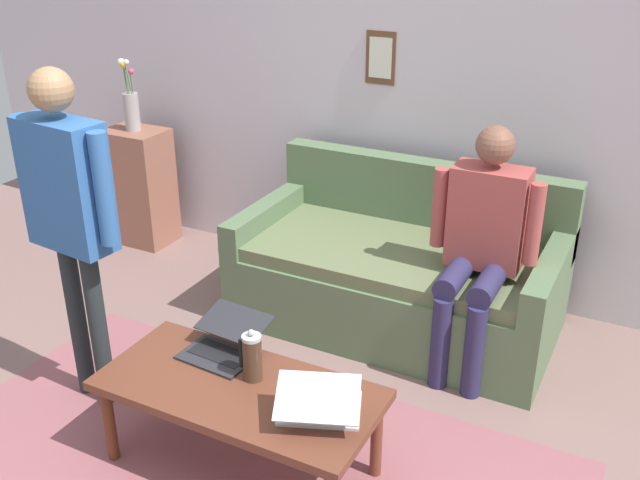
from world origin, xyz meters
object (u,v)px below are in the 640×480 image
object	(u,v)px
coffee_table	(239,395)
flower_vase	(131,106)
person_standing	(68,201)
laptop_center	(319,404)
french_press	(252,357)
couch	(399,274)
side_shelf	(140,187)
laptop_left	(223,344)
person_seated	(482,238)

from	to	relation	value
coffee_table	flower_vase	world-z (taller)	flower_vase
coffee_table	person_standing	xyz separation A→B (m)	(0.92, -0.10, 0.67)
laptop_center	person_standing	xyz separation A→B (m)	(1.30, -0.11, 0.58)
french_press	person_standing	xyz separation A→B (m)	(0.94, -0.02, 0.52)
couch	flower_vase	size ratio (longest dim) A/B	3.64
side_shelf	laptop_left	bearing A→B (deg)	139.17
french_press	side_shelf	distance (m)	2.52
flower_vase	person_standing	xyz separation A→B (m)	(-1.00, 1.57, 0.05)
couch	french_press	bearing A→B (deg)	85.16
coffee_table	french_press	xyz separation A→B (m)	(-0.02, -0.07, 0.15)
coffee_table	laptop_center	bearing A→B (deg)	178.66
laptop_center	french_press	distance (m)	0.37
coffee_table	person_standing	distance (m)	1.14
side_shelf	flower_vase	bearing A→B (deg)	95.13
coffee_table	person_seated	bearing A→B (deg)	-117.74
french_press	flower_vase	xyz separation A→B (m)	(1.94, -1.59, 0.47)
laptop_center	side_shelf	distance (m)	2.85
flower_vase	person_seated	distance (m)	2.62
laptop_center	flower_vase	xyz separation A→B (m)	(2.30, -1.68, 0.53)
french_press	person_seated	xyz separation A→B (m)	(-0.62, -1.16, 0.20)
couch	person_standing	distance (m)	1.88
french_press	person_seated	distance (m)	1.33
coffee_table	couch	bearing A→B (deg)	-95.53
laptop_left	side_shelf	xyz separation A→B (m)	(1.72, -1.49, -0.05)
coffee_table	person_seated	distance (m)	1.44
couch	coffee_table	bearing A→B (deg)	84.47
side_shelf	flower_vase	distance (m)	0.58
flower_vase	person_standing	distance (m)	1.86
flower_vase	coffee_table	bearing A→B (deg)	139.01
person_standing	person_seated	xyz separation A→B (m)	(-1.57, -1.13, -0.32)
laptop_left	flower_vase	bearing A→B (deg)	-40.78
person_seated	french_press	bearing A→B (deg)	61.68
side_shelf	person_standing	size ratio (longest dim) A/B	0.51
laptop_left	person_standing	distance (m)	0.93
coffee_table	laptop_center	xyz separation A→B (m)	(-0.38, 0.01, 0.09)
side_shelf	person_standing	xyz separation A→B (m)	(-1.00, 1.57, 0.63)
french_press	side_shelf	bearing A→B (deg)	-39.41
laptop_left	laptop_center	xyz separation A→B (m)	(-0.57, 0.19, 0.00)
person_seated	laptop_left	bearing A→B (deg)	51.34
laptop_center	person_standing	world-z (taller)	person_standing
laptop_left	side_shelf	bearing A→B (deg)	-40.83
coffee_table	person_standing	bearing A→B (deg)	-6.10
laptop_left	laptop_center	bearing A→B (deg)	161.80
couch	laptop_center	bearing A→B (deg)	99.22
laptop_left	person_standing	bearing A→B (deg)	6.41
couch	flower_vase	distance (m)	2.18
french_press	flower_vase	distance (m)	2.56
coffee_table	laptop_center	world-z (taller)	laptop_center
coffee_table	flower_vase	bearing A→B (deg)	-40.99
coffee_table	side_shelf	size ratio (longest dim) A/B	1.43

